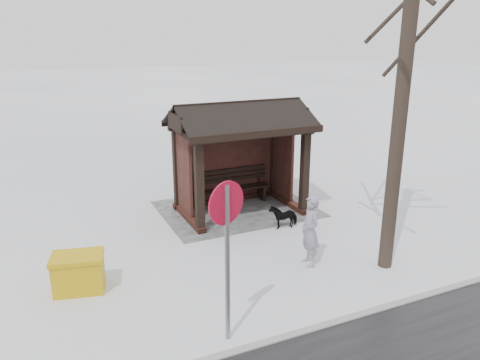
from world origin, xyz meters
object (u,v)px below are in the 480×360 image
(bus_shelter, at_px, (238,135))
(dog, at_px, (284,216))
(pedestrian, at_px, (310,231))
(road_sign, at_px, (227,231))
(grit_bin, at_px, (78,273))

(bus_shelter, bearing_deg, dog, 109.17)
(pedestrian, distance_m, road_sign, 3.26)
(pedestrian, bearing_deg, bus_shelter, -169.85)
(bus_shelter, xyz_separation_m, pedestrian, (-0.05, 3.63, -1.38))
(pedestrian, xyz_separation_m, road_sign, (2.60, 1.62, 1.12))
(bus_shelter, bearing_deg, pedestrian, 90.73)
(pedestrian, bearing_deg, road_sign, -48.59)
(grit_bin, bearing_deg, pedestrian, -178.50)
(dog, bearing_deg, road_sign, -37.24)
(road_sign, bearing_deg, grit_bin, -71.03)
(dog, distance_m, grit_bin, 5.25)
(bus_shelter, distance_m, pedestrian, 3.89)
(bus_shelter, xyz_separation_m, grit_bin, (4.57, 2.69, -1.79))
(grit_bin, xyz_separation_m, road_sign, (-2.02, 2.56, 1.53))
(pedestrian, relative_size, grit_bin, 1.43)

